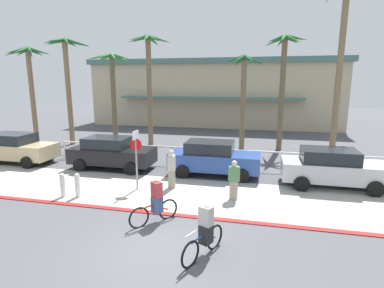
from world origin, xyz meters
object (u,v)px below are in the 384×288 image
at_px(palm_tree_4, 244,81).
at_px(car_blue_2, 214,158).
at_px(palm_tree_3, 149,61).
at_px(bollard_0, 63,185).
at_px(stop_sign_bike_lane, 136,152).
at_px(cyclist_red_1, 156,202).
at_px(pedestrian_0, 234,182).
at_px(palm_tree_1, 67,64).
at_px(palm_tree_5, 283,66).
at_px(bollard_1, 77,185).
at_px(palm_tree_0, 29,69).
at_px(palm_tree_6, 342,31).
at_px(pedestrian_1, 172,170).
at_px(car_tan_0, 16,148).
at_px(palm_tree_2, 112,75).
at_px(cyclist_blue_0, 205,232).
at_px(car_black_1, 111,153).
at_px(car_silver_3, 333,168).

relative_size(palm_tree_4, car_blue_2, 1.43).
bearing_deg(palm_tree_3, bollard_0, -88.77).
bearing_deg(stop_sign_bike_lane, cyclist_red_1, -56.38).
bearing_deg(palm_tree_3, pedestrian_0, -53.22).
bearing_deg(bollard_0, stop_sign_bike_lane, 30.15).
distance_m(palm_tree_1, palm_tree_5, 14.81).
relative_size(bollard_0, bollard_1, 1.00).
bearing_deg(palm_tree_0, palm_tree_6, 1.75).
height_order(bollard_1, palm_tree_5, palm_tree_5).
distance_m(bollard_1, pedestrian_1, 3.86).
xyz_separation_m(car_tan_0, pedestrian_1, (9.84, -2.03, -0.08)).
xyz_separation_m(palm_tree_2, pedestrian_0, (9.65, -8.99, -4.25)).
bearing_deg(cyclist_blue_0, bollard_1, 152.66).
bearing_deg(pedestrian_0, cyclist_blue_0, -95.01).
xyz_separation_m(stop_sign_bike_lane, palm_tree_5, (6.28, 9.59, 3.85)).
relative_size(bollard_0, palm_tree_4, 0.16).
xyz_separation_m(bollard_0, cyclist_red_1, (4.39, -1.27, 0.18)).
bearing_deg(palm_tree_3, cyclist_red_1, -68.68).
bearing_deg(palm_tree_5, stop_sign_bike_lane, -123.21).
xyz_separation_m(palm_tree_1, pedestrian_1, (9.82, -7.37, -4.93)).
bearing_deg(palm_tree_3, car_blue_2, -47.96).
xyz_separation_m(bollard_0, car_black_1, (-0.05, 4.22, 0.35)).
height_order(palm_tree_5, car_tan_0, palm_tree_5).
height_order(stop_sign_bike_lane, bollard_0, stop_sign_bike_lane).
xyz_separation_m(pedestrian_0, pedestrian_1, (-2.75, 0.71, 0.07)).
distance_m(palm_tree_1, palm_tree_4, 12.36).
bearing_deg(palm_tree_1, palm_tree_0, -175.29).
xyz_separation_m(palm_tree_2, car_silver_3, (13.72, -6.53, -4.11)).
height_order(car_blue_2, car_silver_3, same).
xyz_separation_m(palm_tree_1, car_silver_3, (16.64, -5.62, -4.85)).
bearing_deg(palm_tree_1, car_blue_2, -24.20).
xyz_separation_m(palm_tree_0, palm_tree_1, (2.93, 0.24, 0.29)).
xyz_separation_m(bollard_0, pedestrian_0, (6.69, 1.31, 0.21)).
bearing_deg(cyclist_red_1, palm_tree_4, 80.57).
bearing_deg(pedestrian_1, palm_tree_4, 74.24).
xyz_separation_m(palm_tree_2, car_tan_0, (-2.95, -6.25, -4.11)).
xyz_separation_m(stop_sign_bike_lane, cyclist_blue_0, (3.77, -4.33, -0.98)).
bearing_deg(cyclist_blue_0, pedestrian_0, 84.99).
xyz_separation_m(bollard_1, palm_tree_4, (5.79, 10.49, 4.09)).
distance_m(palm_tree_1, car_silver_3, 18.22).
height_order(palm_tree_2, cyclist_red_1, palm_tree_2).
xyz_separation_m(bollard_1, car_tan_0, (-6.49, 3.92, 0.35)).
relative_size(car_black_1, cyclist_red_1, 2.93).
relative_size(bollard_0, car_black_1, 0.23).
bearing_deg(bollard_0, cyclist_blue_0, -24.21).
distance_m(palm_tree_0, cyclist_blue_0, 19.88).
relative_size(bollard_1, car_blue_2, 0.23).
height_order(bollard_0, palm_tree_1, palm_tree_1).
bearing_deg(stop_sign_bike_lane, palm_tree_2, 122.05).
bearing_deg(bollard_1, cyclist_red_1, -20.17).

